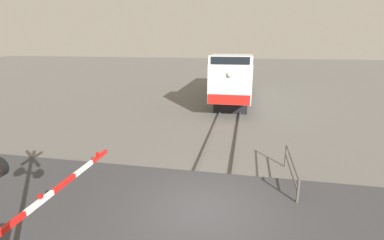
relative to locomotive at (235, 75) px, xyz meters
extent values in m
plane|color=#605E59|center=(0.00, -17.85, -2.15)|extent=(160.00, 160.00, 0.00)
cube|color=#59544C|center=(-0.72, -17.85, -2.08)|extent=(0.08, 80.00, 0.15)
cube|color=#59544C|center=(0.72, -17.85, -2.08)|extent=(0.08, 80.00, 0.15)
cube|color=#38383A|center=(0.00, -17.85, -2.07)|extent=(36.00, 5.02, 0.15)
cube|color=black|center=(0.00, -3.90, -1.63)|extent=(2.41, 3.20, 1.05)
cube|color=black|center=(0.00, 4.35, -1.63)|extent=(2.41, 3.20, 1.05)
cube|color=silver|center=(0.00, 0.22, 0.17)|extent=(2.84, 14.99, 2.55)
cube|color=silver|center=(0.00, -5.85, 1.73)|extent=(2.78, 2.84, 0.57)
cube|color=black|center=(0.00, -7.30, 1.73)|extent=(2.41, 0.06, 0.45)
cube|color=red|center=(0.00, -7.31, -0.75)|extent=(2.69, 0.08, 0.64)
sphere|color=#F2EACC|center=(0.00, -7.32, 0.87)|extent=(0.36, 0.36, 0.36)
cube|color=red|center=(-4.08, -20.64, -1.17)|extent=(0.10, 1.03, 0.14)
cube|color=white|center=(-4.08, -19.60, -1.17)|extent=(0.10, 1.03, 0.14)
cube|color=red|center=(-4.08, -18.57, -1.17)|extent=(0.10, 1.03, 0.14)
cube|color=white|center=(-4.08, -17.54, -1.17)|extent=(0.10, 1.03, 0.14)
cube|color=red|center=(-4.08, -16.51, -1.17)|extent=(0.10, 1.03, 0.14)
sphere|color=red|center=(-4.08, -19.55, -1.03)|extent=(0.14, 0.14, 0.14)
sphere|color=red|center=(-4.08, -16.61, -1.03)|extent=(0.14, 0.14, 0.14)
cylinder|color=#4C4742|center=(2.82, -16.90, -1.68)|extent=(0.08, 0.08, 0.95)
cylinder|color=#4C4742|center=(2.82, -13.91, -1.68)|extent=(0.08, 0.08, 0.95)
cylinder|color=#4C4742|center=(2.82, -15.41, -1.24)|extent=(0.06, 2.99, 0.06)
cylinder|color=#4C4742|center=(2.82, -15.41, -1.63)|extent=(0.06, 2.99, 0.06)
camera|label=1|loc=(1.08, -25.19, 2.90)|focal=26.27mm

